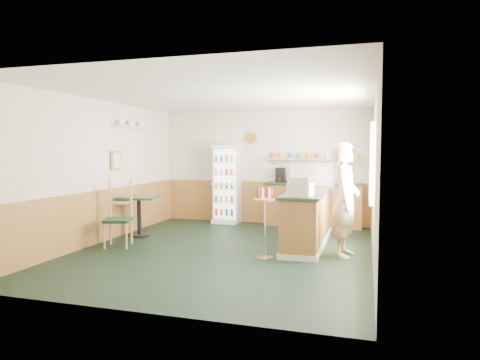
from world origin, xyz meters
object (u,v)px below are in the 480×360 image
at_px(display_case, 313,175).
at_px(cafe_chair, 121,211).
at_px(drinks_fridge, 227,184).
at_px(cash_register, 301,189).
at_px(cafe_table, 139,208).
at_px(shopkeeper, 345,200).
at_px(condiment_stand, 265,214).

relative_size(display_case, cafe_chair, 0.71).
height_order(drinks_fridge, cash_register, drinks_fridge).
relative_size(drinks_fridge, cafe_chair, 1.53).
bearing_deg(cafe_table, shopkeeper, -7.12).
height_order(shopkeeper, cafe_table, shopkeeper).
height_order(display_case, condiment_stand, display_case).
height_order(cash_register, cafe_chair, cash_register).
relative_size(condiment_stand, cafe_chair, 0.93).
bearing_deg(drinks_fridge, display_case, -28.03).
distance_m(display_case, condiment_stand, 2.07).
xyz_separation_m(cafe_table, cafe_chair, (0.12, -0.86, 0.06)).
height_order(display_case, cafe_table, display_case).
xyz_separation_m(drinks_fridge, shopkeeper, (2.90, -2.59, 0.01)).
relative_size(display_case, cafe_table, 0.99).
distance_m(display_case, cafe_table, 3.58).
bearing_deg(cash_register, drinks_fridge, 133.95).
relative_size(cafe_table, cafe_chair, 0.72).
bearing_deg(shopkeeper, display_case, 30.83).
bearing_deg(cash_register, condiment_stand, -144.82).
relative_size(cash_register, condiment_stand, 0.34).
relative_size(condiment_stand, cafe_table, 1.29).
height_order(condiment_stand, cafe_chair, cafe_chair).
distance_m(drinks_fridge, display_case, 2.52).
height_order(cash_register, condiment_stand, cash_register).
bearing_deg(cafe_table, cafe_chair, -82.13).
distance_m(drinks_fridge, cafe_chair, 3.14).
relative_size(shopkeeper, condiment_stand, 1.66).
distance_m(shopkeeper, cafe_table, 4.15).
xyz_separation_m(drinks_fridge, cafe_table, (-1.20, -2.07, -0.36)).
xyz_separation_m(drinks_fridge, cafe_chair, (-1.08, -2.93, -0.30)).
relative_size(cash_register, shopkeeper, 0.21).
height_order(drinks_fridge, condiment_stand, drinks_fridge).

